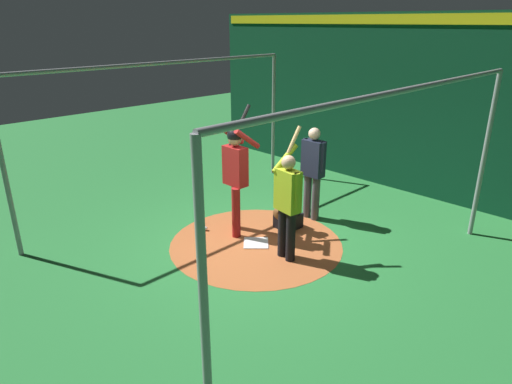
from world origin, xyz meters
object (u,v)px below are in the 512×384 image
object	(u,v)px
visitor	(288,200)
baseball_0	(206,228)
batter	(236,169)
umpire	(313,169)
home_plate	(256,243)
catcher	(287,210)

from	to	relation	value
visitor	baseball_0	size ratio (longest dim) A/B	28.15
batter	visitor	xyz separation A→B (m)	(0.07, 1.26, -0.19)
umpire	baseball_0	distance (m)	2.28
home_plate	umpire	world-z (taller)	umpire
umpire	visitor	size ratio (longest dim) A/B	0.85
umpire	catcher	bearing A→B (deg)	-1.37
visitor	baseball_0	distance (m)	1.97
visitor	baseball_0	bearing A→B (deg)	-71.79
catcher	baseball_0	distance (m)	1.52
home_plate	umpire	distance (m)	1.81
catcher	visitor	xyz separation A→B (m)	(0.83, 0.73, 0.64)
batter	visitor	distance (m)	1.28
umpire	baseball_0	world-z (taller)	umpire
home_plate	baseball_0	bearing A→B (deg)	-73.68
home_plate	catcher	world-z (taller)	catcher
visitor	catcher	bearing A→B (deg)	-130.67
home_plate	baseball_0	size ratio (longest dim) A/B	5.68
baseball_0	visitor	bearing A→B (deg)	100.14
catcher	baseball_0	world-z (taller)	catcher
home_plate	catcher	size ratio (longest dim) A/B	0.46
visitor	baseball_0	world-z (taller)	visitor
batter	catcher	size ratio (longest dim) A/B	2.45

